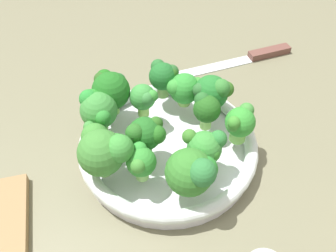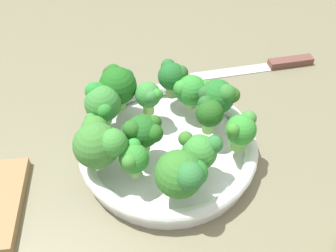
{
  "view_description": "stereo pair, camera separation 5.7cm",
  "coord_description": "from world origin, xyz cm",
  "px_view_note": "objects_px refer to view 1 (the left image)",
  "views": [
    {
      "loc": [
        -1.58,
        -41.48,
        48.14
      ],
      "look_at": [
        -3.27,
        -1.92,
        6.87
      ],
      "focal_mm": 39.53,
      "sensor_mm": 36.0,
      "label": 1
    },
    {
      "loc": [
        4.09,
        -40.83,
        48.14
      ],
      "look_at": [
        -3.27,
        -1.92,
        6.87
      ],
      "focal_mm": 39.53,
      "sensor_mm": 36.0,
      "label": 2
    }
  ],
  "objects_px": {
    "broccoli_floret_7": "(111,89)",
    "broccoli_floret_11": "(95,138)",
    "broccoli_floret_8": "(164,76)",
    "broccoli_floret_9": "(212,92)",
    "broccoli_floret_10": "(184,89)",
    "bowl": "(168,147)",
    "broccoli_floret_3": "(144,98)",
    "broccoli_floret_2": "(105,152)",
    "broccoli_floret_12": "(146,134)",
    "broccoli_floret_4": "(206,108)",
    "broccoli_floret_1": "(190,172)",
    "broccoli_floret_6": "(205,147)",
    "broccoli_floret_5": "(240,123)",
    "broccoli_floret_0": "(141,162)",
    "broccoli_floret_13": "(97,110)",
    "knife": "(250,57)"
  },
  "relations": [
    {
      "from": "broccoli_floret_13",
      "to": "knife",
      "type": "distance_m",
      "value": 0.39
    },
    {
      "from": "bowl",
      "to": "broccoli_floret_10",
      "type": "bearing_deg",
      "value": 74.4
    },
    {
      "from": "broccoli_floret_12",
      "to": "broccoli_floret_13",
      "type": "distance_m",
      "value": 0.09
    },
    {
      "from": "knife",
      "to": "bowl",
      "type": "bearing_deg",
      "value": -121.27
    },
    {
      "from": "broccoli_floret_3",
      "to": "broccoli_floret_10",
      "type": "relative_size",
      "value": 0.97
    },
    {
      "from": "broccoli_floret_0",
      "to": "broccoli_floret_10",
      "type": "xyz_separation_m",
      "value": [
        0.06,
        0.16,
        -0.0
      ]
    },
    {
      "from": "broccoli_floret_1",
      "to": "broccoli_floret_8",
      "type": "relative_size",
      "value": 1.15
    },
    {
      "from": "broccoli_floret_1",
      "to": "broccoli_floret_13",
      "type": "height_order",
      "value": "broccoli_floret_1"
    },
    {
      "from": "broccoli_floret_5",
      "to": "broccoli_floret_0",
      "type": "bearing_deg",
      "value": -150.93
    },
    {
      "from": "broccoli_floret_0",
      "to": "broccoli_floret_5",
      "type": "relative_size",
      "value": 0.93
    },
    {
      "from": "broccoli_floret_3",
      "to": "broccoli_floret_6",
      "type": "bearing_deg",
      "value": -45.3
    },
    {
      "from": "broccoli_floret_3",
      "to": "broccoli_floret_12",
      "type": "distance_m",
      "value": 0.08
    },
    {
      "from": "broccoli_floret_2",
      "to": "broccoli_floret_3",
      "type": "relative_size",
      "value": 1.32
    },
    {
      "from": "bowl",
      "to": "broccoli_floret_3",
      "type": "height_order",
      "value": "broccoli_floret_3"
    },
    {
      "from": "broccoli_floret_13",
      "to": "broccoli_floret_6",
      "type": "bearing_deg",
      "value": -20.73
    },
    {
      "from": "broccoli_floret_4",
      "to": "broccoli_floret_6",
      "type": "distance_m",
      "value": 0.08
    },
    {
      "from": "broccoli_floret_4",
      "to": "broccoli_floret_11",
      "type": "distance_m",
      "value": 0.18
    },
    {
      "from": "knife",
      "to": "broccoli_floret_10",
      "type": "bearing_deg",
      "value": -127.04
    },
    {
      "from": "broccoli_floret_11",
      "to": "knife",
      "type": "distance_m",
      "value": 0.42
    },
    {
      "from": "broccoli_floret_7",
      "to": "broccoli_floret_2",
      "type": "bearing_deg",
      "value": -84.74
    },
    {
      "from": "broccoli_floret_4",
      "to": "broccoli_floret_8",
      "type": "distance_m",
      "value": 0.1
    },
    {
      "from": "broccoli_floret_6",
      "to": "broccoli_floret_10",
      "type": "height_order",
      "value": "same"
    },
    {
      "from": "bowl",
      "to": "broccoli_floret_4",
      "type": "xyz_separation_m",
      "value": [
        0.06,
        0.03,
        0.06
      ]
    },
    {
      "from": "broccoli_floret_1",
      "to": "broccoli_floret_6",
      "type": "relative_size",
      "value": 1.23
    },
    {
      "from": "broccoli_floret_1",
      "to": "broccoli_floret_11",
      "type": "distance_m",
      "value": 0.16
    },
    {
      "from": "broccoli_floret_1",
      "to": "broccoli_floret_0",
      "type": "bearing_deg",
      "value": 164.87
    },
    {
      "from": "broccoli_floret_1",
      "to": "broccoli_floret_12",
      "type": "bearing_deg",
      "value": 134.53
    },
    {
      "from": "broccoli_floret_10",
      "to": "broccoli_floret_13",
      "type": "height_order",
      "value": "broccoli_floret_13"
    },
    {
      "from": "broccoli_floret_5",
      "to": "bowl",
      "type": "bearing_deg",
      "value": -177.77
    },
    {
      "from": "broccoli_floret_7",
      "to": "bowl",
      "type": "bearing_deg",
      "value": -32.75
    },
    {
      "from": "broccoli_floret_9",
      "to": "broccoli_floret_10",
      "type": "relative_size",
      "value": 1.13
    },
    {
      "from": "broccoli_floret_4",
      "to": "broccoli_floret_7",
      "type": "distance_m",
      "value": 0.16
    },
    {
      "from": "broccoli_floret_0",
      "to": "broccoli_floret_9",
      "type": "distance_m",
      "value": 0.18
    },
    {
      "from": "broccoli_floret_3",
      "to": "broccoli_floret_5",
      "type": "bearing_deg",
      "value": -17.84
    },
    {
      "from": "broccoli_floret_4",
      "to": "broccoli_floret_7",
      "type": "bearing_deg",
      "value": 169.04
    },
    {
      "from": "broccoli_floret_6",
      "to": "broccoli_floret_7",
      "type": "distance_m",
      "value": 0.19
    },
    {
      "from": "broccoli_floret_1",
      "to": "broccoli_floret_12",
      "type": "relative_size",
      "value": 1.15
    },
    {
      "from": "broccoli_floret_0",
      "to": "broccoli_floret_11",
      "type": "relative_size",
      "value": 1.06
    },
    {
      "from": "broccoli_floret_2",
      "to": "broccoli_floret_11",
      "type": "distance_m",
      "value": 0.05
    },
    {
      "from": "broccoli_floret_2",
      "to": "broccoli_floret_9",
      "type": "bearing_deg",
      "value": 41.87
    },
    {
      "from": "broccoli_floret_7",
      "to": "broccoli_floret_11",
      "type": "distance_m",
      "value": 0.1
    },
    {
      "from": "bowl",
      "to": "broccoli_floret_7",
      "type": "distance_m",
      "value": 0.13
    },
    {
      "from": "broccoli_floret_6",
      "to": "broccoli_floret_12",
      "type": "height_order",
      "value": "broccoli_floret_12"
    },
    {
      "from": "broccoli_floret_2",
      "to": "broccoli_floret_12",
      "type": "distance_m",
      "value": 0.07
    },
    {
      "from": "broccoli_floret_2",
      "to": "broccoli_floret_4",
      "type": "relative_size",
      "value": 1.28
    },
    {
      "from": "broccoli_floret_3",
      "to": "broccoli_floret_9",
      "type": "bearing_deg",
      "value": 8.13
    },
    {
      "from": "bowl",
      "to": "broccoli_floret_3",
      "type": "xyz_separation_m",
      "value": [
        -0.04,
        0.05,
        0.06
      ]
    },
    {
      "from": "broccoli_floret_8",
      "to": "broccoli_floret_9",
      "type": "xyz_separation_m",
      "value": [
        0.08,
        -0.04,
        -0.0
      ]
    },
    {
      "from": "broccoli_floret_7",
      "to": "broccoli_floret_12",
      "type": "relative_size",
      "value": 1.17
    },
    {
      "from": "broccoli_floret_4",
      "to": "broccoli_floret_5",
      "type": "height_order",
      "value": "broccoli_floret_4"
    }
  ]
}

